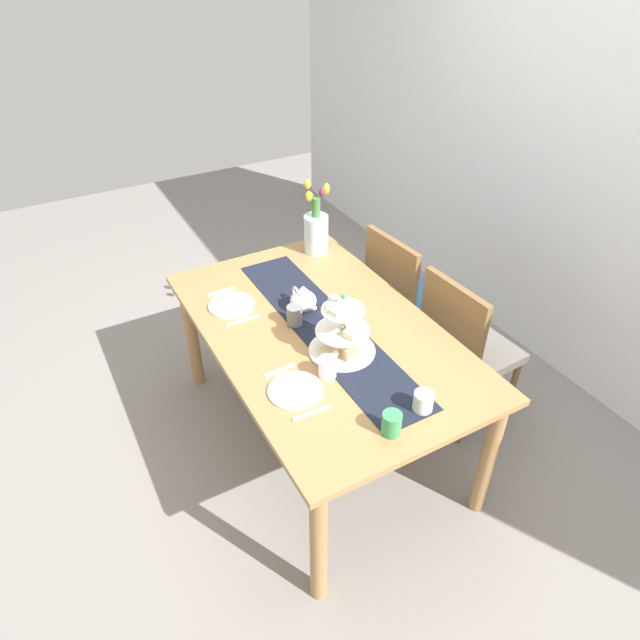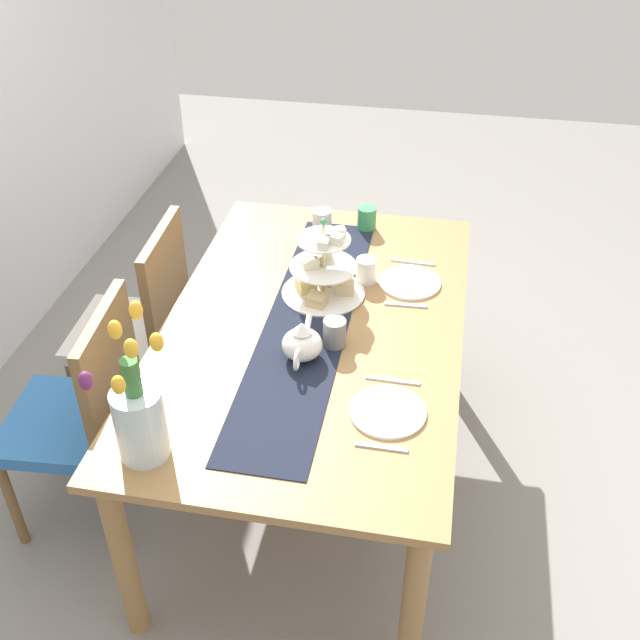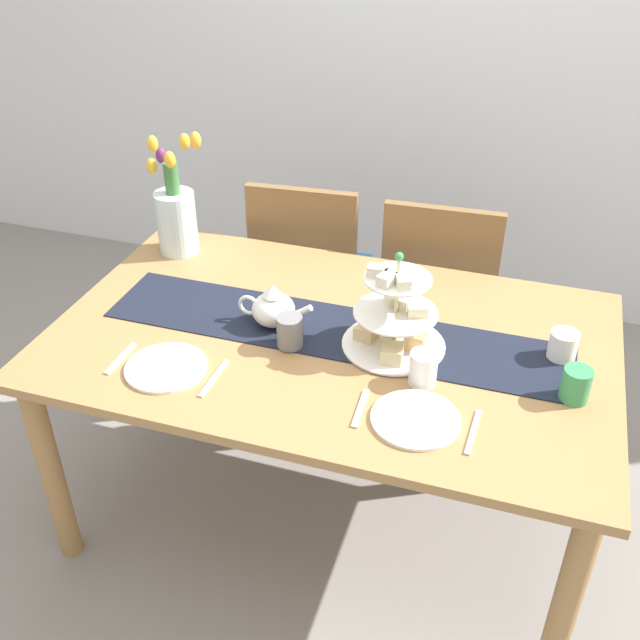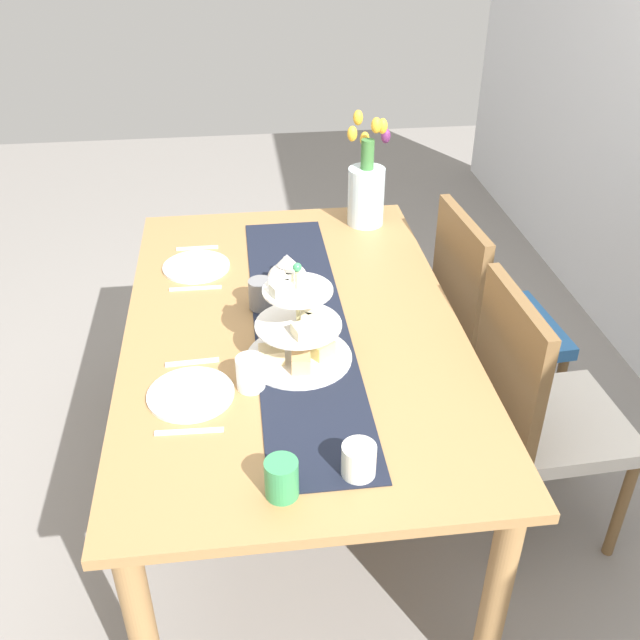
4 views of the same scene
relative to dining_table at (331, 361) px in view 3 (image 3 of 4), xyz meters
The scene contains 19 objects.
ground_plane 0.64m from the dining_table, ahead, with size 8.00×8.00×0.00m, color gray.
room_wall_rear 1.73m from the dining_table, 90.00° to the left, with size 6.00×0.08×2.60m, color silver.
dining_table is the anchor object (origin of this frame).
chair_left 0.81m from the dining_table, 113.28° to the left, with size 0.45×0.45×0.91m.
chair_right 0.78m from the dining_table, 73.79° to the left, with size 0.44×0.44×0.91m.
table_runner 0.10m from the dining_table, 90.00° to the left, with size 1.40×0.28×0.00m, color black.
tiered_cake_stand 0.26m from the dining_table, ahead, with size 0.30×0.30×0.30m.
teapot 0.24m from the dining_table, behind, with size 0.24×0.13×0.14m.
tulip_vase 0.79m from the dining_table, 152.96° to the left, with size 0.21×0.18×0.44m.
cream_jug 0.67m from the dining_table, ahead, with size 0.08×0.08×0.09m, color white.
dinner_plate_left 0.50m from the dining_table, 142.26° to the right, with size 0.23×0.23×0.01m, color white.
fork_left 0.62m from the dining_table, 150.63° to the right, with size 0.02×0.15×0.01m, color silver.
knife_left 0.40m from the dining_table, 128.93° to the right, with size 0.01×0.17×0.01m, color silver.
dinner_plate_right 0.45m from the dining_table, 43.41° to the right, with size 0.23×0.23×0.01m, color white.
fork_right 0.36m from the dining_table, 60.20° to the right, with size 0.02×0.15×0.01m, color silver.
knife_right 0.56m from the dining_table, 32.97° to the right, with size 0.01×0.17×0.01m, color silver.
mug_grey 0.20m from the dining_table, 137.05° to the right, with size 0.08×0.08×0.10m, color slate.
mug_white_text 0.36m from the dining_table, 24.87° to the right, with size 0.08×0.08×0.10m, color white.
mug_orange 0.71m from the dining_table, ahead, with size 0.08×0.08×0.10m, color #389356.
Camera 3 is at (0.52, -1.71, 1.97)m, focal length 41.06 mm.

